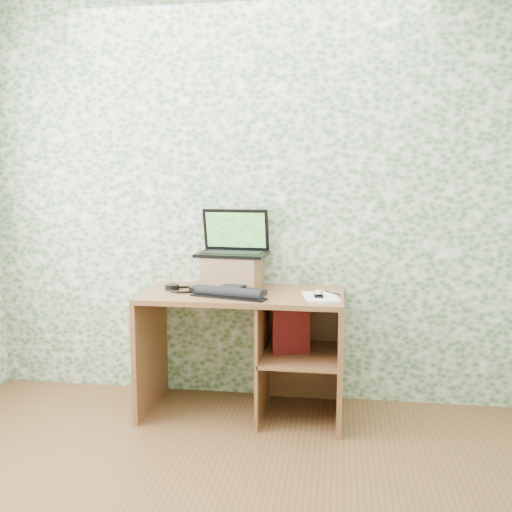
% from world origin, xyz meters
% --- Properties ---
extents(wall_back, '(3.50, 0.00, 3.50)m').
position_xyz_m(wall_back, '(0.00, 1.75, 1.30)').
color(wall_back, white).
rests_on(wall_back, ground).
extents(desk, '(1.20, 0.60, 0.75)m').
position_xyz_m(desk, '(0.08, 1.47, 0.48)').
color(desk, brown).
rests_on(desk, floor).
extents(riser, '(0.36, 0.30, 0.20)m').
position_xyz_m(riser, '(-0.09, 1.58, 0.85)').
color(riser, '#8D613F').
rests_on(riser, desk).
extents(laptop, '(0.45, 0.33, 0.28)m').
position_xyz_m(laptop, '(-0.09, 1.63, 1.02)').
color(laptop, black).
rests_on(laptop, riser).
extents(keyboard, '(0.46, 0.33, 0.06)m').
position_xyz_m(keyboard, '(-0.06, 1.34, 0.77)').
color(keyboard, black).
rests_on(keyboard, desk).
extents(headphones, '(0.25, 0.22, 0.03)m').
position_xyz_m(headphones, '(-0.36, 1.44, 0.76)').
color(headphones, black).
rests_on(headphones, desk).
extents(notepad, '(0.24, 0.30, 0.01)m').
position_xyz_m(notepad, '(0.47, 1.35, 0.76)').
color(notepad, white).
rests_on(notepad, desk).
extents(mouse, '(0.07, 0.10, 0.03)m').
position_xyz_m(mouse, '(0.46, 1.33, 0.78)').
color(mouse, '#BABABD').
rests_on(mouse, notepad).
extents(pen, '(0.09, 0.11, 0.01)m').
position_xyz_m(pen, '(0.54, 1.43, 0.77)').
color(pen, black).
rests_on(pen, notepad).
extents(red_box, '(0.23, 0.12, 0.27)m').
position_xyz_m(red_box, '(0.29, 1.44, 0.52)').
color(red_box, '#A00E12').
rests_on(red_box, desk).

